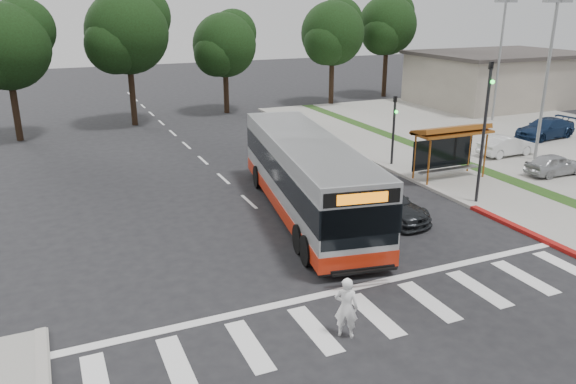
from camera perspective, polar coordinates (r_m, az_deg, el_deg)
ground at (r=21.32m, az=1.57°, el=-5.99°), size 140.00×140.00×0.00m
sidewalk_east at (r=33.19m, az=12.94°, el=2.77°), size 4.00×40.00×0.12m
curb_east at (r=32.06m, az=10.06°, el=2.43°), size 0.30×40.00×0.15m
curb_east_red at (r=24.86m, az=22.82°, el=-3.64°), size 0.32×6.00×0.15m
parking_lot at (r=42.61m, az=24.50°, el=5.03°), size 18.00×36.00×0.10m
commercial_building at (r=55.44m, az=20.60°, el=10.60°), size 14.00×10.00×4.40m
building_roof_cap at (r=55.20m, az=20.88°, el=13.01°), size 14.60×10.60×0.30m
crosswalk_ladder at (r=17.45m, az=8.76°, el=-12.20°), size 18.00×2.60×0.01m
bus_shelter at (r=30.32m, az=16.18°, el=5.48°), size 4.20×1.60×2.86m
traffic_signal_ne_tall at (r=26.59m, az=19.39°, el=6.76°), size 0.18×0.37×6.50m
traffic_signal_ne_short at (r=32.21m, az=10.72°, el=6.88°), size 0.18×0.37×4.00m
lot_light_front at (r=35.41m, az=25.02°, el=12.16°), size 1.90×0.35×9.01m
lot_light_mid at (r=46.64m, az=20.83°, el=13.86°), size 1.90×0.35×9.01m
tree_ne_a at (r=51.74m, az=4.60°, el=15.87°), size 6.16×5.74×9.30m
tree_ne_b at (r=57.02m, az=10.10°, el=16.45°), size 6.16×5.74×10.02m
tree_north_a at (r=44.07m, az=-15.96°, el=15.45°), size 6.60×6.15×10.17m
tree_north_b at (r=47.88m, az=-6.41°, el=14.72°), size 5.72×5.33×8.43m
tree_north_c at (r=41.66m, az=-26.66°, el=13.21°), size 6.16×5.74×9.30m
transit_bus at (r=24.39m, az=1.89°, el=1.48°), size 4.99×13.33×3.37m
pedestrian at (r=15.91m, az=5.94°, el=-11.58°), size 0.79×0.74×1.81m
dark_sedan at (r=24.60m, az=9.89°, el=-1.21°), size 2.66×4.69×1.28m
parked_car_0 at (r=33.31m, az=25.47°, el=2.56°), size 3.42×1.44×1.16m
parked_car_1 at (r=36.44m, az=21.32°, el=4.42°), size 3.71×1.38×1.21m
parked_car_3 at (r=42.15m, az=24.67°, el=5.89°), size 4.83×2.39×1.35m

